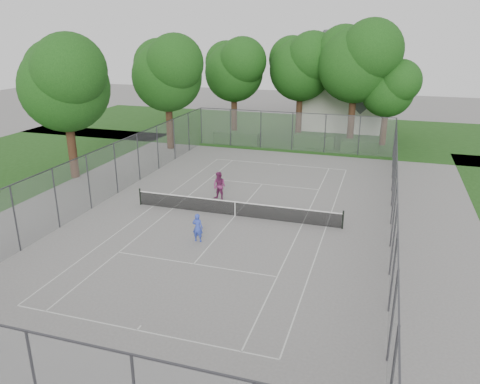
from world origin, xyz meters
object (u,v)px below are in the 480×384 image
(tennis_net, at_px, (235,208))
(woman_player, at_px, (219,186))
(house, at_px, (344,90))
(girl_player, at_px, (198,228))

(tennis_net, distance_m, woman_player, 3.07)
(house, relative_size, woman_player, 5.59)
(house, height_order, girl_player, house)
(girl_player, distance_m, woman_player, 6.46)
(woman_player, bearing_deg, house, 93.28)
(house, relative_size, girl_player, 6.73)
(tennis_net, bearing_deg, house, 83.40)
(girl_player, height_order, woman_player, woman_player)
(girl_player, relative_size, woman_player, 0.83)
(house, bearing_deg, tennis_net, -96.60)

